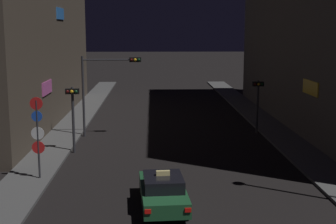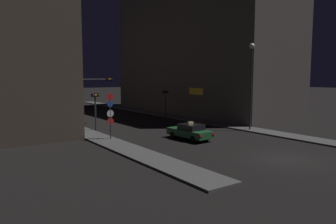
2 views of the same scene
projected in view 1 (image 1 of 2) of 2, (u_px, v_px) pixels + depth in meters
The scene contains 8 objects.
sidewalk_left at pixel (74, 123), 37.13m from camera, with size 2.36×58.04×0.15m, color #4C4C4C.
sidewalk_right at pixel (264, 122), 37.64m from camera, with size 2.36×58.04×0.15m, color #4C4C4C.
building_facade_left at pixel (4, 4), 37.34m from camera, with size 8.75×29.29×18.70m.
taxi at pixel (163, 191), 19.57m from camera, with size 2.08×4.55×1.62m.
traffic_light_overhead at pixel (105, 79), 32.21m from camera, with size 4.08×0.42×5.57m.
traffic_light_left_kerb at pixel (73, 106), 28.01m from camera, with size 0.80×0.42×3.99m.
traffic_light_right_kerb at pixel (258, 96), 33.44m from camera, with size 0.80×0.42×3.80m.
sign_pole_left at pixel (38, 133), 22.78m from camera, with size 0.63×0.10×4.02m.
Camera 1 is at (-1.40, -9.63, 7.34)m, focal length 50.40 mm.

